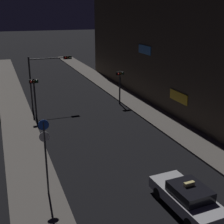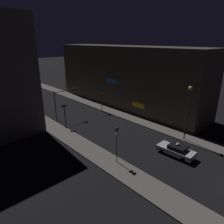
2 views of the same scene
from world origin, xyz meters
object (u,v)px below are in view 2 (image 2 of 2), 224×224
Objects in this scene: taxi at (176,150)px; street_lamp_near_block at (188,104)px; sign_pole_left at (117,142)px; traffic_light_right_kerb at (102,99)px; traffic_light_left_kerb at (65,111)px; traffic_light_overhead at (64,98)px.

street_lamp_near_block is (4.40, 1.37, 4.57)m from taxi.
taxi is at bearing -30.60° from sign_pole_left.
traffic_light_right_kerb is 17.58m from sign_pole_left.
sign_pole_left reaches higher than taxi.
traffic_light_right_kerb is at bearing 55.30° from sign_pole_left.
traffic_light_right_kerb is at bearing 92.37° from street_lamp_near_block.
traffic_light_right_kerb reaches higher than taxi.
street_lamp_near_block is at bearing -57.55° from traffic_light_left_kerb.
taxi is 0.85× the size of traffic_light_overhead.
traffic_light_overhead reaches higher than traffic_light_left_kerb.
traffic_light_right_kerb is (8.96, 1.62, -0.14)m from traffic_light_left_kerb.
street_lamp_near_block is at bearing -66.09° from traffic_light_overhead.
traffic_light_overhead is at bearing 169.80° from traffic_light_right_kerb.
sign_pole_left is (-6.30, 3.73, 1.94)m from taxi.
taxi is at bearing -162.72° from street_lamp_near_block.
sign_pole_left is 11.27m from street_lamp_near_block.
street_lamp_near_block reaches higher than taxi.
traffic_light_overhead is 1.25× the size of sign_pole_left.
traffic_light_left_kerb reaches higher than taxi.
sign_pole_left is at bearing -99.58° from traffic_light_overhead.
traffic_light_right_kerb is at bearing -10.20° from traffic_light_overhead.
traffic_light_overhead is at bearing 113.91° from street_lamp_near_block.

